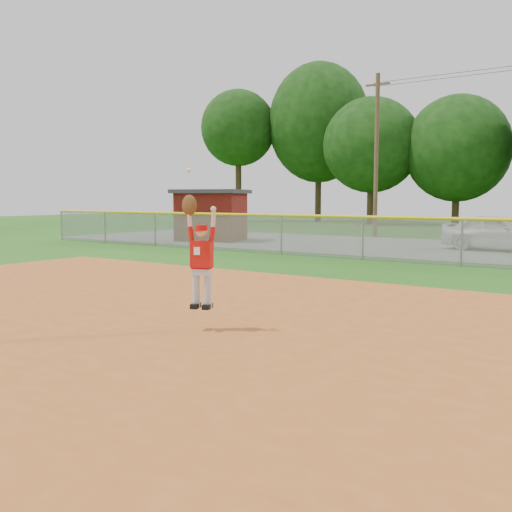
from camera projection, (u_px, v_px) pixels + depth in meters
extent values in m
plane|color=#215513|center=(298.00, 324.00, 9.72)|extent=(120.00, 120.00, 0.00)
cube|color=#A6511E|center=(179.00, 364.00, 7.27)|extent=(24.00, 16.00, 0.04)
cube|color=#65635F|center=(502.00, 252.00, 22.79)|extent=(44.00, 10.00, 0.03)
imported|color=silver|center=(498.00, 232.00, 22.93)|extent=(4.52, 2.21, 1.48)
cube|color=#55110C|center=(211.00, 217.00, 28.52)|extent=(3.58, 3.07, 2.38)
cube|color=#333338|center=(211.00, 191.00, 28.40)|extent=(4.06, 3.54, 0.19)
cube|color=gray|center=(462.00, 243.00, 17.82)|extent=(40.00, 0.03, 1.50)
cylinder|color=yellow|center=(462.00, 219.00, 17.74)|extent=(40.00, 0.10, 0.10)
cylinder|color=gray|center=(61.00, 226.00, 29.18)|extent=(0.06, 0.06, 1.50)
cylinder|color=gray|center=(105.00, 227.00, 27.29)|extent=(0.06, 0.06, 1.50)
cylinder|color=gray|center=(155.00, 230.00, 25.39)|extent=(0.06, 0.06, 1.50)
cylinder|color=gray|center=(213.00, 232.00, 23.50)|extent=(0.06, 0.06, 1.50)
cylinder|color=gray|center=(281.00, 235.00, 21.60)|extent=(0.06, 0.06, 1.50)
cylinder|color=gray|center=(363.00, 239.00, 19.71)|extent=(0.06, 0.06, 1.50)
cylinder|color=gray|center=(462.00, 243.00, 17.82)|extent=(0.06, 0.06, 1.50)
cylinder|color=#4C3823|center=(376.00, 156.00, 31.79)|extent=(0.24, 0.24, 9.00)
cube|color=#4C3823|center=(378.00, 84.00, 31.40)|extent=(1.40, 0.10, 0.10)
cylinder|color=#422D1C|center=(239.00, 190.00, 53.51)|extent=(0.56, 0.56, 5.87)
ellipsoid|color=#193F0F|center=(238.00, 128.00, 52.94)|extent=(6.95, 6.95, 7.05)
cylinder|color=#422D1C|center=(318.00, 189.00, 52.50)|extent=(0.56, 0.56, 6.10)
ellipsoid|color=#193F0F|center=(319.00, 123.00, 51.90)|extent=(9.19, 9.19, 10.85)
cylinder|color=#422D1C|center=(370.00, 198.00, 47.65)|extent=(0.56, 0.56, 4.43)
ellipsoid|color=#193F0F|center=(371.00, 145.00, 47.21)|extent=(8.01, 8.01, 7.88)
cylinder|color=#422D1C|center=(456.00, 200.00, 45.28)|extent=(0.56, 0.56, 4.11)
ellipsoid|color=#193F0F|center=(458.00, 148.00, 44.88)|extent=(8.19, 8.19, 8.39)
cylinder|color=silver|center=(196.00, 291.00, 9.06)|extent=(0.16, 0.16, 0.55)
cylinder|color=silver|center=(208.00, 291.00, 9.01)|extent=(0.16, 0.16, 0.55)
cube|color=black|center=(196.00, 306.00, 9.05)|extent=(0.18, 0.25, 0.08)
cube|color=black|center=(207.00, 306.00, 9.00)|extent=(0.18, 0.25, 0.08)
cube|color=silver|center=(202.00, 272.00, 9.00)|extent=(0.32, 0.24, 0.11)
cube|color=maroon|center=(202.00, 267.00, 8.99)|extent=(0.34, 0.26, 0.04)
cube|color=#B7110D|center=(202.00, 254.00, 8.97)|extent=(0.37, 0.28, 0.42)
cube|color=white|center=(197.00, 251.00, 8.89)|extent=(0.10, 0.04, 0.12)
sphere|color=beige|center=(201.00, 231.00, 8.94)|extent=(0.24, 0.24, 0.19)
cylinder|color=#B6130B|center=(201.00, 228.00, 8.93)|extent=(0.25, 0.25, 0.09)
cube|color=#B6130B|center=(199.00, 231.00, 8.84)|extent=(0.17, 0.15, 0.02)
cylinder|color=#B7110D|center=(191.00, 234.00, 8.99)|extent=(0.13, 0.11, 0.23)
cylinder|color=beige|center=(189.00, 219.00, 8.97)|extent=(0.10, 0.09, 0.25)
ellipsoid|color=#4C2D14|center=(189.00, 205.00, 8.95)|extent=(0.32, 0.22, 0.33)
sphere|color=white|center=(189.00, 170.00, 8.89)|extent=(0.11, 0.11, 0.08)
cylinder|color=#B7110D|center=(212.00, 234.00, 8.89)|extent=(0.13, 0.11, 0.23)
cylinder|color=beige|center=(213.00, 219.00, 8.87)|extent=(0.10, 0.09, 0.25)
sphere|color=beige|center=(213.00, 209.00, 8.85)|extent=(0.11, 0.11, 0.09)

